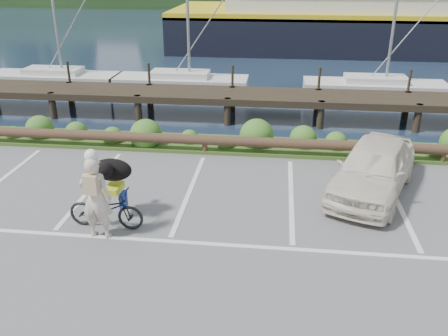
# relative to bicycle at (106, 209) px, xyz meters

# --- Properties ---
(ground) EXTENTS (72.00, 72.00, 0.00)m
(ground) POSITION_rel_bicycle_xyz_m (1.50, -0.04, -0.45)
(ground) COLOR #57575A
(vegetation_strip) EXTENTS (34.00, 1.60, 0.10)m
(vegetation_strip) POSITION_rel_bicycle_xyz_m (1.50, 5.26, -0.40)
(vegetation_strip) COLOR #3D5B21
(vegetation_strip) RESTS_ON ground
(log_rail) EXTENTS (32.00, 0.30, 0.60)m
(log_rail) POSITION_rel_bicycle_xyz_m (1.50, 4.56, -0.45)
(log_rail) COLOR #443021
(log_rail) RESTS_ON ground
(bicycle) EXTENTS (1.73, 0.67, 0.89)m
(bicycle) POSITION_rel_bicycle_xyz_m (0.00, 0.00, 0.00)
(bicycle) COLOR black
(bicycle) RESTS_ON ground
(cyclist) EXTENTS (0.70, 0.48, 1.86)m
(cyclist) POSITION_rel_bicycle_xyz_m (-0.02, -0.40, 0.48)
(cyclist) COLOR beige
(cyclist) RESTS_ON ground
(dog) EXTENTS (0.49, 0.93, 0.52)m
(dog) POSITION_rel_bicycle_xyz_m (0.03, 0.55, 0.71)
(dog) COLOR black
(dog) RESTS_ON bicycle
(parked_car) EXTENTS (3.01, 4.34, 1.37)m
(parked_car) POSITION_rel_bicycle_xyz_m (6.12, 2.41, 0.24)
(parked_car) COLOR silver
(parked_car) RESTS_ON ground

